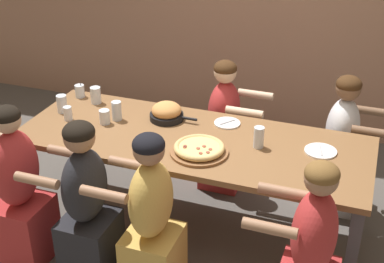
{
  "coord_description": "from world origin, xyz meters",
  "views": [
    {
      "loc": [
        1.08,
        -2.97,
        2.47
      ],
      "look_at": [
        0.0,
        0.0,
        0.8
      ],
      "focal_mm": 50.0,
      "sensor_mm": 36.0,
      "label": 1
    }
  ],
  "objects_px": {
    "skillet_bowl": "(167,112)",
    "drinking_glass_b": "(259,137)",
    "drinking_glass_c": "(96,96)",
    "drinking_glass_e": "(68,114)",
    "pizza_board_main": "(199,149)",
    "diner_far_center": "(224,131)",
    "diner_near_midleft": "(87,209)",
    "drinking_glass_a": "(62,105)",
    "diner_near_center": "(151,225)",
    "diner_near_right": "(310,261)",
    "empty_plate_a": "(321,151)",
    "empty_plate_b": "(227,123)",
    "drinking_glass_d": "(117,112)",
    "diner_near_left": "(20,193)",
    "diner_far_right": "(340,150)",
    "cocktail_glass_blue": "(80,92)",
    "drinking_glass_f": "(105,118)"
  },
  "relations": [
    {
      "from": "drinking_glass_a",
      "to": "drinking_glass_d",
      "type": "xyz_separation_m",
      "value": [
        0.44,
        0.02,
        0.0
      ]
    },
    {
      "from": "drinking_glass_c",
      "to": "diner_near_right",
      "type": "distance_m",
      "value": 2.05
    },
    {
      "from": "drinking_glass_b",
      "to": "diner_near_center",
      "type": "height_order",
      "value": "diner_near_center"
    },
    {
      "from": "pizza_board_main",
      "to": "diner_far_center",
      "type": "xyz_separation_m",
      "value": [
        -0.08,
        0.84,
        -0.3
      ]
    },
    {
      "from": "drinking_glass_d",
      "to": "skillet_bowl",
      "type": "bearing_deg",
      "value": 20.51
    },
    {
      "from": "drinking_glass_e",
      "to": "diner_near_midleft",
      "type": "distance_m",
      "value": 0.83
    },
    {
      "from": "empty_plate_a",
      "to": "diner_far_center",
      "type": "height_order",
      "value": "diner_far_center"
    },
    {
      "from": "drinking_glass_f",
      "to": "diner_far_center",
      "type": "bearing_deg",
      "value": 44.24
    },
    {
      "from": "pizza_board_main",
      "to": "drinking_glass_c",
      "type": "distance_m",
      "value": 1.09
    },
    {
      "from": "pizza_board_main",
      "to": "skillet_bowl",
      "type": "height_order",
      "value": "skillet_bowl"
    },
    {
      "from": "diner_near_right",
      "to": "drinking_glass_a",
      "type": "bearing_deg",
      "value": 69.86
    },
    {
      "from": "drinking_glass_a",
      "to": "drinking_glass_c",
      "type": "distance_m",
      "value": 0.27
    },
    {
      "from": "cocktail_glass_blue",
      "to": "diner_near_center",
      "type": "xyz_separation_m",
      "value": [
        1.04,
        -1.0,
        -0.29
      ]
    },
    {
      "from": "diner_near_midleft",
      "to": "diner_far_right",
      "type": "xyz_separation_m",
      "value": [
        1.39,
        1.32,
        -0.02
      ]
    },
    {
      "from": "diner_far_right",
      "to": "diner_near_center",
      "type": "bearing_deg",
      "value": -35.7
    },
    {
      "from": "empty_plate_a",
      "to": "empty_plate_b",
      "type": "relative_size",
      "value": 1.12
    },
    {
      "from": "drinking_glass_d",
      "to": "empty_plate_b",
      "type": "bearing_deg",
      "value": 14.89
    },
    {
      "from": "skillet_bowl",
      "to": "diner_near_right",
      "type": "distance_m",
      "value": 1.5
    },
    {
      "from": "drinking_glass_e",
      "to": "diner_near_right",
      "type": "relative_size",
      "value": 0.09
    },
    {
      "from": "pizza_board_main",
      "to": "diner_near_midleft",
      "type": "bearing_deg",
      "value": -139.04
    },
    {
      "from": "drinking_glass_d",
      "to": "diner_near_left",
      "type": "height_order",
      "value": "diner_near_left"
    },
    {
      "from": "empty_plate_a",
      "to": "drinking_glass_c",
      "type": "distance_m",
      "value": 1.73
    },
    {
      "from": "empty_plate_b",
      "to": "drinking_glass_c",
      "type": "xyz_separation_m",
      "value": [
        -1.05,
        -0.0,
        0.05
      ]
    },
    {
      "from": "cocktail_glass_blue",
      "to": "drinking_glass_f",
      "type": "bearing_deg",
      "value": -40.55
    },
    {
      "from": "skillet_bowl",
      "to": "drinking_glass_a",
      "type": "distance_m",
      "value": 0.78
    },
    {
      "from": "empty_plate_b",
      "to": "diner_near_center",
      "type": "bearing_deg",
      "value": -100.72
    },
    {
      "from": "cocktail_glass_blue",
      "to": "empty_plate_a",
      "type": "bearing_deg",
      "value": -6.99
    },
    {
      "from": "drinking_glass_e",
      "to": "diner_near_left",
      "type": "height_order",
      "value": "diner_near_left"
    },
    {
      "from": "pizza_board_main",
      "to": "empty_plate_b",
      "type": "height_order",
      "value": "pizza_board_main"
    },
    {
      "from": "drinking_glass_c",
      "to": "drinking_glass_e",
      "type": "height_order",
      "value": "drinking_glass_c"
    },
    {
      "from": "drinking_glass_a",
      "to": "diner_near_midleft",
      "type": "distance_m",
      "value": 0.97
    },
    {
      "from": "skillet_bowl",
      "to": "diner_far_center",
      "type": "relative_size",
      "value": 0.33
    },
    {
      "from": "skillet_bowl",
      "to": "cocktail_glass_blue",
      "type": "bearing_deg",
      "value": 170.29
    },
    {
      "from": "diner_near_center",
      "to": "diner_far_center",
      "type": "relative_size",
      "value": 1.03
    },
    {
      "from": "diner_near_center",
      "to": "diner_far_center",
      "type": "xyz_separation_m",
      "value": [
        0.05,
        1.32,
        -0.02
      ]
    },
    {
      "from": "skillet_bowl",
      "to": "drinking_glass_b",
      "type": "height_order",
      "value": "drinking_glass_b"
    },
    {
      "from": "drinking_glass_d",
      "to": "diner_far_center",
      "type": "bearing_deg",
      "value": 42.7
    },
    {
      "from": "drinking_glass_a",
      "to": "diner_near_center",
      "type": "height_order",
      "value": "diner_near_center"
    },
    {
      "from": "drinking_glass_e",
      "to": "diner_near_center",
      "type": "bearing_deg",
      "value": -34.1
    },
    {
      "from": "drinking_glass_c",
      "to": "diner_far_right",
      "type": "height_order",
      "value": "diner_far_right"
    },
    {
      "from": "empty_plate_b",
      "to": "drinking_glass_a",
      "type": "relative_size",
      "value": 1.4
    },
    {
      "from": "diner_far_right",
      "to": "drinking_glass_b",
      "type": "bearing_deg",
      "value": -37.8
    },
    {
      "from": "drinking_glass_b",
      "to": "pizza_board_main",
      "type": "bearing_deg",
      "value": -148.46
    },
    {
      "from": "diner_near_right",
      "to": "diner_near_left",
      "type": "distance_m",
      "value": 1.86
    },
    {
      "from": "skillet_bowl",
      "to": "drinking_glass_c",
      "type": "xyz_separation_m",
      "value": [
        -0.62,
        0.08,
        0.0
      ]
    },
    {
      "from": "drinking_glass_c",
      "to": "drinking_glass_d",
      "type": "bearing_deg",
      "value": -35.64
    },
    {
      "from": "drinking_glass_a",
      "to": "drinking_glass_f",
      "type": "height_order",
      "value": "drinking_glass_a"
    },
    {
      "from": "skillet_bowl",
      "to": "drinking_glass_e",
      "type": "height_order",
      "value": "skillet_bowl"
    },
    {
      "from": "pizza_board_main",
      "to": "empty_plate_b",
      "type": "xyz_separation_m",
      "value": [
        0.05,
        0.46,
        -0.02
      ]
    },
    {
      "from": "drinking_glass_a",
      "to": "diner_near_center",
      "type": "relative_size",
      "value": 0.12
    }
  ]
}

